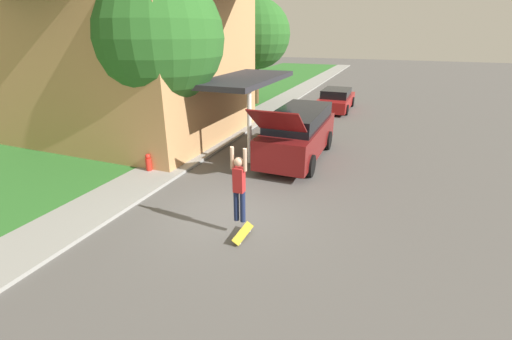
{
  "coord_description": "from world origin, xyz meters",
  "views": [
    {
      "loc": [
        3.83,
        -7.55,
        4.7
      ],
      "look_at": [
        0.54,
        0.69,
        1.09
      ],
      "focal_mm": 24.0,
      "sensor_mm": 36.0,
      "label": 1
    }
  ],
  "objects_px": {
    "lawn_tree_near": "(160,38)",
    "fire_hydrant": "(148,162)",
    "suv_parked": "(298,133)",
    "lawn_tree_far": "(256,34)",
    "car_down_street": "(336,100)",
    "skateboard": "(243,233)",
    "skateboarder": "(239,185)"
  },
  "relations": [
    {
      "from": "lawn_tree_far",
      "to": "car_down_street",
      "type": "bearing_deg",
      "value": 3.37
    },
    {
      "from": "lawn_tree_near",
      "to": "fire_hydrant",
      "type": "bearing_deg",
      "value": -80.4
    },
    {
      "from": "lawn_tree_near",
      "to": "skateboard",
      "type": "bearing_deg",
      "value": -40.71
    },
    {
      "from": "lawn_tree_near",
      "to": "fire_hydrant",
      "type": "distance_m",
      "value": 4.46
    },
    {
      "from": "lawn_tree_near",
      "to": "skateboarder",
      "type": "bearing_deg",
      "value": -40.56
    },
    {
      "from": "lawn_tree_near",
      "to": "suv_parked",
      "type": "xyz_separation_m",
      "value": [
        4.8,
        1.64,
        -3.43
      ]
    },
    {
      "from": "lawn_tree_near",
      "to": "skateboarder",
      "type": "relative_size",
      "value": 3.55
    },
    {
      "from": "car_down_street",
      "to": "skateboard",
      "type": "distance_m",
      "value": 15.82
    },
    {
      "from": "car_down_street",
      "to": "skateboarder",
      "type": "distance_m",
      "value": 15.68
    },
    {
      "from": "lawn_tree_near",
      "to": "suv_parked",
      "type": "bearing_deg",
      "value": 18.91
    },
    {
      "from": "suv_parked",
      "to": "car_down_street",
      "type": "relative_size",
      "value": 1.28
    },
    {
      "from": "lawn_tree_far",
      "to": "skateboard",
      "type": "distance_m",
      "value": 17.11
    },
    {
      "from": "car_down_street",
      "to": "lawn_tree_near",
      "type": "bearing_deg",
      "value": -112.12
    },
    {
      "from": "lawn_tree_far",
      "to": "suv_parked",
      "type": "xyz_separation_m",
      "value": [
        5.54,
        -9.46,
        -3.48
      ]
    },
    {
      "from": "fire_hydrant",
      "to": "suv_parked",
      "type": "bearing_deg",
      "value": 37.51
    },
    {
      "from": "skateboarder",
      "to": "skateboard",
      "type": "relative_size",
      "value": 2.29
    },
    {
      "from": "suv_parked",
      "to": "skateboard",
      "type": "distance_m",
      "value": 6.1
    },
    {
      "from": "suv_parked",
      "to": "fire_hydrant",
      "type": "bearing_deg",
      "value": -142.49
    },
    {
      "from": "suv_parked",
      "to": "skateboarder",
      "type": "height_order",
      "value": "suv_parked"
    },
    {
      "from": "skateboarder",
      "to": "skateboard",
      "type": "distance_m",
      "value": 1.23
    },
    {
      "from": "lawn_tree_near",
      "to": "fire_hydrant",
      "type": "xyz_separation_m",
      "value": [
        0.31,
        -1.81,
        -4.06
      ]
    },
    {
      "from": "lawn_tree_near",
      "to": "car_down_street",
      "type": "relative_size",
      "value": 1.47
    },
    {
      "from": "skateboarder",
      "to": "skateboard",
      "type": "height_order",
      "value": "skateboarder"
    },
    {
      "from": "lawn_tree_near",
      "to": "suv_parked",
      "type": "relative_size",
      "value": 1.15
    },
    {
      "from": "lawn_tree_near",
      "to": "skateboarder",
      "type": "height_order",
      "value": "lawn_tree_near"
    },
    {
      "from": "suv_parked",
      "to": "skateboarder",
      "type": "bearing_deg",
      "value": -88.53
    },
    {
      "from": "car_down_street",
      "to": "skateboard",
      "type": "relative_size",
      "value": 5.53
    },
    {
      "from": "lawn_tree_far",
      "to": "fire_hydrant",
      "type": "bearing_deg",
      "value": -85.39
    },
    {
      "from": "fire_hydrant",
      "to": "lawn_tree_far",
      "type": "bearing_deg",
      "value": 94.61
    },
    {
      "from": "lawn_tree_near",
      "to": "skateboard",
      "type": "relative_size",
      "value": 8.13
    },
    {
      "from": "suv_parked",
      "to": "fire_hydrant",
      "type": "relative_size",
      "value": 9.38
    },
    {
      "from": "car_down_street",
      "to": "fire_hydrant",
      "type": "height_order",
      "value": "car_down_street"
    }
  ]
}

